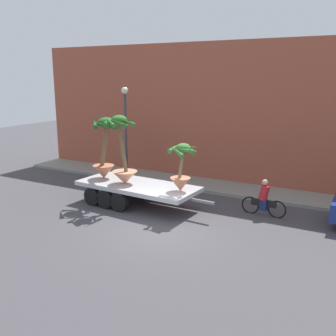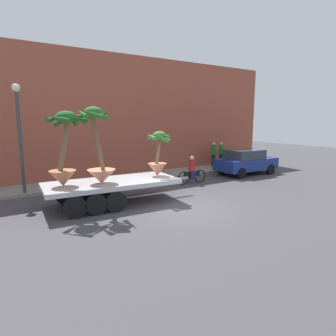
# 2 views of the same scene
# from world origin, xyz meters

# --- Properties ---
(ground_plane) EXTENTS (60.00, 60.00, 0.00)m
(ground_plane) POSITION_xyz_m (0.00, 0.00, 0.00)
(ground_plane) COLOR #423F44
(sidewalk) EXTENTS (24.00, 2.20, 0.15)m
(sidewalk) POSITION_xyz_m (0.00, 6.10, 0.07)
(sidewalk) COLOR gray
(sidewalk) RESTS_ON ground
(building_facade) EXTENTS (24.00, 1.20, 7.25)m
(building_facade) POSITION_xyz_m (0.00, 7.80, 3.62)
(building_facade) COLOR #9E4C38
(building_facade) RESTS_ON ground
(flatbed_trailer) EXTENTS (6.40, 2.52, 0.98)m
(flatbed_trailer) POSITION_xyz_m (-2.52, 1.92, 0.75)
(flatbed_trailer) COLOR #B7BABF
(flatbed_trailer) RESTS_ON ground
(potted_palm_rear) EXTENTS (1.50, 1.53, 2.79)m
(potted_palm_rear) POSITION_xyz_m (-4.04, 2.01, 2.29)
(potted_palm_rear) COLOR #B26647
(potted_palm_rear) RESTS_ON flatbed_trailer
(potted_palm_middle) EXTENTS (1.42, 1.35, 2.96)m
(potted_palm_middle) POSITION_xyz_m (-2.85, 1.70, 2.18)
(potted_palm_middle) COLOR tan
(potted_palm_middle) RESTS_ON flatbed_trailer
(potted_palm_front) EXTENTS (1.09, 1.18, 1.97)m
(potted_palm_front) POSITION_xyz_m (-0.11, 1.85, 1.91)
(potted_palm_front) COLOR #C17251
(potted_palm_front) RESTS_ON flatbed_trailer
(cyclist) EXTENTS (1.84, 0.35, 1.54)m
(cyclist) POSITION_xyz_m (2.89, 3.31, 0.67)
(cyclist) COLOR black
(cyclist) RESTS_ON ground
(parked_car) EXTENTS (4.04, 1.92, 1.58)m
(parked_car) POSITION_xyz_m (7.38, 3.62, 0.83)
(parked_car) COLOR navy
(parked_car) RESTS_ON ground
(pedestrian_near_gate) EXTENTS (0.36, 0.36, 1.71)m
(pedestrian_near_gate) POSITION_xyz_m (7.15, 6.43, 1.04)
(pedestrian_near_gate) COLOR black
(pedestrian_near_gate) RESTS_ON sidewalk
(pedestrian_far_left) EXTENTS (0.36, 0.36, 1.71)m
(pedestrian_far_left) POSITION_xyz_m (7.73, 6.27, 1.04)
(pedestrian_far_left) COLOR black
(pedestrian_far_left) RESTS_ON sidewalk
(street_lamp) EXTENTS (0.36, 0.36, 4.83)m
(street_lamp) POSITION_xyz_m (-5.18, 5.30, 3.23)
(street_lamp) COLOR #383D42
(street_lamp) RESTS_ON sidewalk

